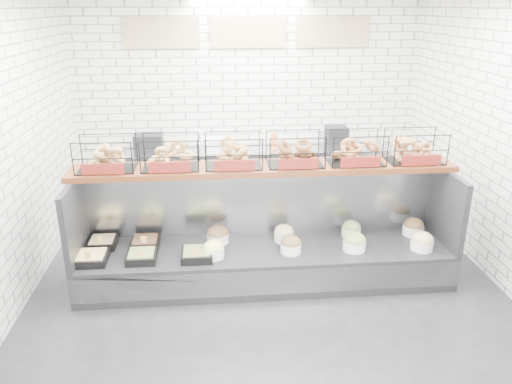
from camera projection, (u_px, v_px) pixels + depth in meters
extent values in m
plane|color=black|center=(269.00, 293.00, 5.28)|extent=(5.50, 5.50, 0.00)
cube|color=white|center=(248.00, 104.00, 7.31)|extent=(5.00, 0.02, 3.00)
cube|color=#CCB08D|center=(161.00, 33.00, 6.83)|extent=(1.05, 0.03, 0.42)
cube|color=#CCB08D|center=(248.00, 32.00, 6.93)|extent=(1.05, 0.03, 0.42)
cube|color=#CCB08D|center=(333.00, 32.00, 7.03)|extent=(1.05, 0.03, 0.42)
cube|color=black|center=(266.00, 263.00, 5.49)|extent=(4.00, 0.90, 0.40)
cube|color=#93969B|center=(270.00, 282.00, 5.08)|extent=(4.00, 0.03, 0.28)
cube|color=#93969B|center=(262.00, 199.00, 5.66)|extent=(4.00, 0.08, 0.80)
cube|color=black|center=(76.00, 220.00, 5.11)|extent=(0.06, 0.90, 0.80)
cube|color=black|center=(445.00, 207.00, 5.44)|extent=(0.06, 0.90, 0.80)
cube|color=black|center=(91.00, 258.00, 5.09)|extent=(0.32, 0.32, 0.08)
cube|color=#F4D47C|center=(91.00, 255.00, 5.08)|extent=(0.27, 0.27, 0.04)
cube|color=#E2B84E|center=(88.00, 256.00, 4.95)|extent=(0.06, 0.01, 0.08)
cube|color=black|center=(103.00, 243.00, 5.42)|extent=(0.29, 0.29, 0.08)
cube|color=tan|center=(102.00, 240.00, 5.40)|extent=(0.24, 0.24, 0.04)
cube|color=#E2B84E|center=(100.00, 240.00, 5.29)|extent=(0.06, 0.01, 0.08)
cube|color=black|center=(142.00, 257.00, 5.12)|extent=(0.30, 0.30, 0.08)
cube|color=olive|center=(141.00, 254.00, 5.11)|extent=(0.26, 0.26, 0.04)
cube|color=#E2B84E|center=(140.00, 254.00, 4.99)|extent=(0.06, 0.01, 0.08)
cube|color=black|center=(145.00, 243.00, 5.42)|extent=(0.30, 0.30, 0.08)
cube|color=brown|center=(145.00, 240.00, 5.41)|extent=(0.25, 0.25, 0.04)
cube|color=#E2B84E|center=(144.00, 240.00, 5.29)|extent=(0.06, 0.01, 0.08)
cube|color=black|center=(197.00, 255.00, 5.16)|extent=(0.32, 0.32, 0.08)
cube|color=olive|center=(197.00, 252.00, 5.15)|extent=(0.27, 0.27, 0.04)
cube|color=#E2B84E|center=(196.00, 252.00, 5.03)|extent=(0.06, 0.01, 0.08)
cylinder|color=white|center=(214.00, 252.00, 5.18)|extent=(0.22, 0.22, 0.11)
ellipsoid|color=#FAF680|center=(214.00, 247.00, 5.16)|extent=(0.21, 0.21, 0.15)
cylinder|color=white|center=(218.00, 238.00, 5.50)|extent=(0.24, 0.24, 0.11)
ellipsoid|color=brown|center=(218.00, 233.00, 5.48)|extent=(0.24, 0.24, 0.17)
cylinder|color=white|center=(291.00, 248.00, 5.28)|extent=(0.22, 0.22, 0.11)
ellipsoid|color=brown|center=(291.00, 242.00, 5.26)|extent=(0.22, 0.22, 0.15)
cylinder|color=white|center=(284.00, 236.00, 5.54)|extent=(0.22, 0.22, 0.11)
ellipsoid|color=#D9CA85|center=(284.00, 231.00, 5.52)|extent=(0.21, 0.21, 0.15)
cylinder|color=white|center=(354.00, 245.00, 5.34)|extent=(0.24, 0.24, 0.11)
ellipsoid|color=#80944B|center=(355.00, 240.00, 5.31)|extent=(0.24, 0.24, 0.17)
cylinder|color=white|center=(351.00, 232.00, 5.65)|extent=(0.21, 0.21, 0.11)
ellipsoid|color=olive|center=(351.00, 227.00, 5.62)|extent=(0.21, 0.21, 0.15)
cylinder|color=white|center=(422.00, 245.00, 5.35)|extent=(0.24, 0.24, 0.11)
ellipsoid|color=tan|center=(422.00, 239.00, 5.33)|extent=(0.24, 0.24, 0.16)
cylinder|color=white|center=(413.00, 230.00, 5.70)|extent=(0.23, 0.23, 0.11)
ellipsoid|color=brown|center=(414.00, 225.00, 5.68)|extent=(0.23, 0.23, 0.16)
cube|color=#451F0E|center=(264.00, 168.00, 5.33)|extent=(4.10, 0.50, 0.06)
cube|color=black|center=(106.00, 154.00, 5.12)|extent=(0.60, 0.38, 0.34)
cube|color=maroon|center=(103.00, 169.00, 4.97)|extent=(0.42, 0.02, 0.11)
cube|color=black|center=(170.00, 152.00, 5.18)|extent=(0.60, 0.38, 0.34)
cube|color=maroon|center=(169.00, 167.00, 5.03)|extent=(0.42, 0.02, 0.11)
cube|color=black|center=(233.00, 151.00, 5.23)|extent=(0.60, 0.38, 0.34)
cube|color=maroon|center=(234.00, 166.00, 5.08)|extent=(0.42, 0.02, 0.11)
cube|color=black|center=(295.00, 149.00, 5.29)|extent=(0.60, 0.38, 0.34)
cube|color=maroon|center=(298.00, 164.00, 5.14)|extent=(0.42, 0.02, 0.11)
cube|color=black|center=(356.00, 148.00, 5.34)|extent=(0.60, 0.38, 0.34)
cube|color=maroon|center=(360.00, 162.00, 5.19)|extent=(0.42, 0.02, 0.11)
cube|color=black|center=(415.00, 146.00, 5.40)|extent=(0.60, 0.38, 0.34)
cube|color=maroon|center=(421.00, 160.00, 5.25)|extent=(0.42, 0.02, 0.11)
cube|color=#93969B|center=(250.00, 178.00, 7.39)|extent=(4.00, 0.60, 0.90)
cube|color=black|center=(149.00, 143.00, 7.10)|extent=(0.40, 0.30, 0.24)
cube|color=silver|center=(219.00, 145.00, 7.10)|extent=(0.35, 0.28, 0.18)
cylinder|color=#D26634|center=(274.00, 141.00, 7.22)|extent=(0.09, 0.09, 0.22)
cube|color=black|center=(336.00, 137.00, 7.30)|extent=(0.30, 0.30, 0.30)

